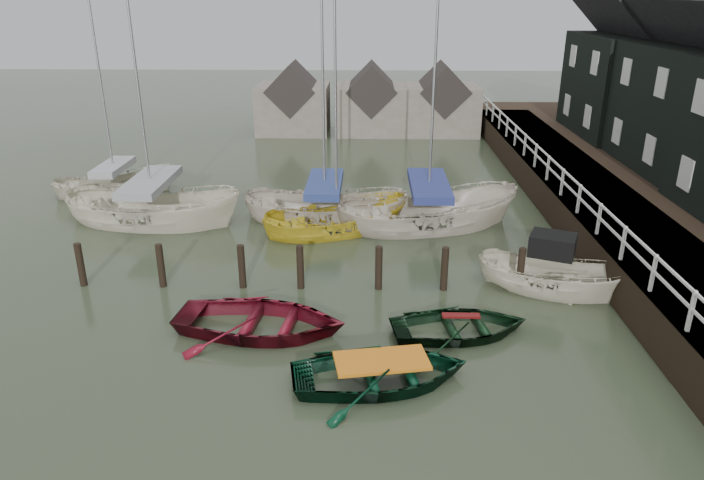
{
  "coord_description": "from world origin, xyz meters",
  "views": [
    {
      "loc": [
        0.85,
        -14.43,
        8.57
      ],
      "look_at": [
        0.37,
        3.53,
        1.4
      ],
      "focal_mm": 32.0,
      "sensor_mm": 36.0,
      "label": 1
    }
  ],
  "objects_px": {
    "rowboat_dkgreen": "(460,334)",
    "sailboat_a": "(155,221)",
    "motorboat": "(549,289)",
    "rowboat_green": "(381,383)",
    "sailboat_d": "(427,225)",
    "rowboat_red": "(261,332)",
    "sailboat_c": "(337,231)",
    "sailboat_e": "(117,192)",
    "sailboat_b": "(325,219)"
  },
  "relations": [
    {
      "from": "rowboat_red",
      "to": "sailboat_a",
      "type": "distance_m",
      "value": 10.14
    },
    {
      "from": "sailboat_d",
      "to": "rowboat_red",
      "type": "bearing_deg",
      "value": 135.38
    },
    {
      "from": "sailboat_d",
      "to": "sailboat_e",
      "type": "bearing_deg",
      "value": 61.79
    },
    {
      "from": "sailboat_c",
      "to": "sailboat_e",
      "type": "relative_size",
      "value": 1.02
    },
    {
      "from": "rowboat_dkgreen",
      "to": "sailboat_b",
      "type": "relative_size",
      "value": 0.3
    },
    {
      "from": "rowboat_red",
      "to": "rowboat_green",
      "type": "relative_size",
      "value": 1.1
    },
    {
      "from": "sailboat_d",
      "to": "sailboat_e",
      "type": "distance_m",
      "value": 14.23
    },
    {
      "from": "motorboat",
      "to": "sailboat_a",
      "type": "bearing_deg",
      "value": 90.5
    },
    {
      "from": "rowboat_green",
      "to": "sailboat_b",
      "type": "relative_size",
      "value": 0.34
    },
    {
      "from": "sailboat_a",
      "to": "sailboat_e",
      "type": "distance_m",
      "value": 4.69
    },
    {
      "from": "motorboat",
      "to": "sailboat_d",
      "type": "distance_m",
      "value": 6.5
    },
    {
      "from": "rowboat_dkgreen",
      "to": "sailboat_d",
      "type": "height_order",
      "value": "sailboat_d"
    },
    {
      "from": "sailboat_a",
      "to": "sailboat_e",
      "type": "xyz_separation_m",
      "value": [
        -2.92,
        3.68,
        0.01
      ]
    },
    {
      "from": "rowboat_red",
      "to": "sailboat_e",
      "type": "height_order",
      "value": "sailboat_e"
    },
    {
      "from": "sailboat_b",
      "to": "rowboat_green",
      "type": "bearing_deg",
      "value": -162.49
    },
    {
      "from": "motorboat",
      "to": "sailboat_e",
      "type": "bearing_deg",
      "value": 83.73
    },
    {
      "from": "rowboat_green",
      "to": "sailboat_d",
      "type": "relative_size",
      "value": 0.34
    },
    {
      "from": "sailboat_d",
      "to": "sailboat_e",
      "type": "xyz_separation_m",
      "value": [
        -13.71,
        3.81,
        0.01
      ]
    },
    {
      "from": "rowboat_red",
      "to": "sailboat_d",
      "type": "bearing_deg",
      "value": -25.04
    },
    {
      "from": "rowboat_green",
      "to": "sailboat_d",
      "type": "bearing_deg",
      "value": -20.87
    },
    {
      "from": "rowboat_dkgreen",
      "to": "rowboat_green",
      "type": "bearing_deg",
      "value": 128.16
    },
    {
      "from": "motorboat",
      "to": "sailboat_c",
      "type": "distance_m",
      "value": 8.4
    },
    {
      "from": "motorboat",
      "to": "sailboat_c",
      "type": "bearing_deg",
      "value": 76.27
    },
    {
      "from": "rowboat_dkgreen",
      "to": "sailboat_a",
      "type": "relative_size",
      "value": 0.33
    },
    {
      "from": "sailboat_b",
      "to": "motorboat",
      "type": "bearing_deg",
      "value": -123.19
    },
    {
      "from": "rowboat_dkgreen",
      "to": "motorboat",
      "type": "relative_size",
      "value": 0.78
    },
    {
      "from": "rowboat_green",
      "to": "sailboat_a",
      "type": "xyz_separation_m",
      "value": [
        -8.81,
        10.73,
        0.06
      ]
    },
    {
      "from": "sailboat_a",
      "to": "rowboat_dkgreen",
      "type": "bearing_deg",
      "value": -120.29
    },
    {
      "from": "rowboat_red",
      "to": "sailboat_b",
      "type": "distance_m",
      "value": 8.87
    },
    {
      "from": "rowboat_red",
      "to": "sailboat_b",
      "type": "height_order",
      "value": "sailboat_b"
    },
    {
      "from": "sailboat_a",
      "to": "sailboat_c",
      "type": "bearing_deg",
      "value": -88.76
    },
    {
      "from": "sailboat_d",
      "to": "motorboat",
      "type": "bearing_deg",
      "value": -162.93
    },
    {
      "from": "sailboat_a",
      "to": "sailboat_e",
      "type": "relative_size",
      "value": 1.14
    },
    {
      "from": "rowboat_red",
      "to": "sailboat_c",
      "type": "height_order",
      "value": "sailboat_c"
    },
    {
      "from": "rowboat_red",
      "to": "rowboat_green",
      "type": "distance_m",
      "value": 3.93
    },
    {
      "from": "rowboat_red",
      "to": "motorboat",
      "type": "height_order",
      "value": "motorboat"
    },
    {
      "from": "rowboat_red",
      "to": "sailboat_e",
      "type": "bearing_deg",
      "value": 42.06
    },
    {
      "from": "rowboat_red",
      "to": "sailboat_c",
      "type": "bearing_deg",
      "value": -5.33
    },
    {
      "from": "sailboat_d",
      "to": "rowboat_green",
      "type": "bearing_deg",
      "value": 156.74
    },
    {
      "from": "sailboat_c",
      "to": "sailboat_a",
      "type": "bearing_deg",
      "value": 63.14
    },
    {
      "from": "rowboat_red",
      "to": "sailboat_e",
      "type": "xyz_separation_m",
      "value": [
        -8.53,
        12.12,
        0.07
      ]
    },
    {
      "from": "rowboat_red",
      "to": "sailboat_b",
      "type": "xyz_separation_m",
      "value": [
        1.15,
        8.8,
        0.06
      ]
    },
    {
      "from": "rowboat_dkgreen",
      "to": "sailboat_b",
      "type": "distance_m",
      "value": 9.73
    },
    {
      "from": "rowboat_red",
      "to": "rowboat_dkgreen",
      "type": "relative_size",
      "value": 1.25
    },
    {
      "from": "sailboat_c",
      "to": "sailboat_e",
      "type": "bearing_deg",
      "value": 45.62
    },
    {
      "from": "rowboat_dkgreen",
      "to": "sailboat_b",
      "type": "height_order",
      "value": "sailboat_b"
    },
    {
      "from": "rowboat_dkgreen",
      "to": "sailboat_d",
      "type": "relative_size",
      "value": 0.3
    },
    {
      "from": "rowboat_dkgreen",
      "to": "sailboat_d",
      "type": "distance_m",
      "value": 8.29
    },
    {
      "from": "rowboat_green",
      "to": "motorboat",
      "type": "relative_size",
      "value": 0.88
    },
    {
      "from": "motorboat",
      "to": "sailboat_b",
      "type": "xyz_separation_m",
      "value": [
        -7.26,
        6.14,
        -0.03
      ]
    }
  ]
}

